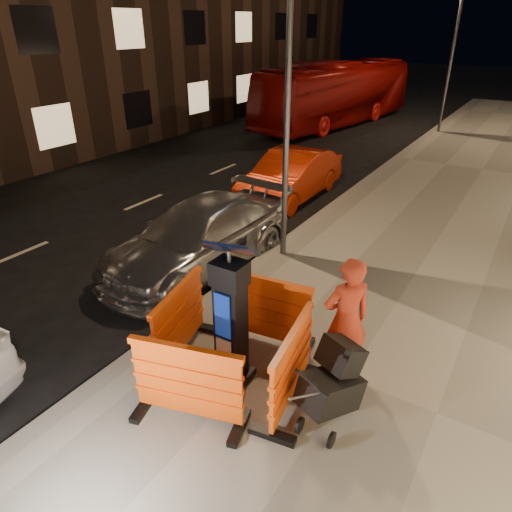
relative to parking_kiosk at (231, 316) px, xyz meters
The scene contains 15 objects.
ground_plane 2.13m from the parking_kiosk, 151.59° to the left, with size 120.00×120.00×0.00m, color black.
sidewalk 2.01m from the parking_kiosk, 30.13° to the left, with size 6.00×60.00×0.15m, color gray.
kerb 2.09m from the parking_kiosk, 151.59° to the left, with size 0.30×60.00×0.15m, color slate.
parking_kiosk is the anchor object (origin of this frame).
barrier_front 1.06m from the parking_kiosk, 90.00° to the right, with size 1.49×0.62×1.17m, color #F6520D.
barrier_back 1.06m from the parking_kiosk, 90.00° to the left, with size 1.49×0.62×1.17m, color #F6520D.
barrier_kerbside 1.06m from the parking_kiosk, behind, with size 1.49×0.62×1.17m, color #F6520D.
barrier_bldgside 1.06m from the parking_kiosk, ahead, with size 1.49×0.62×1.17m, color #F6520D.
car_silver 3.93m from the parking_kiosk, 135.63° to the left, with size 1.93×4.76×1.38m, color #9F9FA4.
car_red 8.08m from the parking_kiosk, 112.37° to the left, with size 1.48×4.26×1.40m, color #9F1E06.
bus_doubledecker 19.65m from the parking_kiosk, 109.15° to the left, with size 2.57×10.97×3.06m, color maroon.
man 1.58m from the parking_kiosk, 34.07° to the left, with size 0.69×0.45×1.89m, color maroon.
stroller 1.59m from the parking_kiosk, ahead, with size 0.56×0.86×1.07m, color black.
street_lamp_mid 4.50m from the parking_kiosk, 108.74° to the left, with size 0.12×0.12×6.00m, color #3F3F44.
street_lamp_far 18.99m from the parking_kiosk, 93.96° to the left, with size 0.12×0.12×6.00m, color #3F3F44.
Camera 1 is at (4.56, -4.98, 4.73)m, focal length 32.00 mm.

